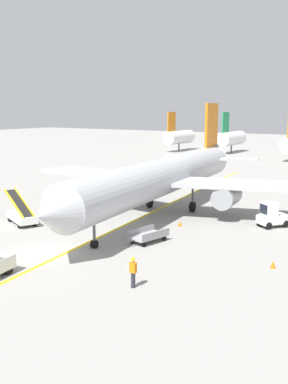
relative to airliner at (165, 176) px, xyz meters
name	(u,v)px	position (x,y,z in m)	size (l,w,h in m)	color
ground_plane	(47,253)	(-0.50, -14.50, -3.42)	(300.00, 300.00, 0.00)	gray
taxi_line_yellow	(100,237)	(0.07, -9.50, -3.41)	(0.30, 80.00, 0.01)	yellow
airliner	(165,176)	(0.00, 0.00, 0.00)	(28.38, 35.32, 10.10)	#B2B5BA
baggage_tug_near_wing	(272,216)	(9.88, 0.36, -2.49)	(2.44, 2.71, 2.10)	silver
belt_loader_forward_hold	(21,214)	(-7.95, -10.01, -2.64)	(5.09, 3.15, 2.59)	silver
baggage_cart_empty_trailing	(148,236)	(3.82, -8.68, -2.95)	(2.08, 3.84, 0.94)	#A5A5A8
ground_crew_marshaller	(133,271)	(7.74, -16.22, -2.51)	(0.36, 0.24, 1.70)	#26262D
safety_cone_nose_left	(261,216)	(8.22, 2.58, -3.20)	(0.36, 0.36, 0.44)	orange
safety_cone_nose_right	(192,206)	(1.21, 3.26, -3.20)	(0.36, 0.36, 0.44)	orange
safety_cone_wingtip_left	(180,223)	(3.55, -3.47, -3.20)	(0.36, 0.36, 0.44)	orange
safety_cone_wingtip_right	(273,265)	(13.06, -9.10, -3.20)	(0.36, 0.36, 0.44)	orange
distant_aircraft_far_left	(179,137)	(-29.47, 55.59, -0.20)	(3.00, 10.10, 8.80)	silver
distant_aircraft_mid_left	(231,138)	(-17.76, 58.04, -0.20)	(3.00, 10.10, 8.80)	silver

